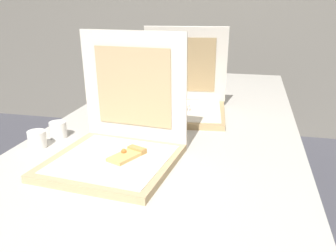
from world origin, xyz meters
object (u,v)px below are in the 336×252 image
object	(u,v)px
table	(173,137)
pizza_box_middle	(183,102)
cup_white_near_left	(37,139)
pizza_box_front	(118,144)
cup_white_near_center	(58,130)

from	to	relation	value
table	pizza_box_middle	world-z (taller)	pizza_box_middle
table	cup_white_near_left	size ratio (longest dim) A/B	38.30
pizza_box_front	cup_white_near_left	distance (m)	0.30
table	cup_white_near_left	xyz separation A→B (m)	(-0.39, -0.31, 0.07)
pizza_box_front	pizza_box_middle	xyz separation A→B (m)	(0.10, 0.52, -0.00)
pizza_box_middle	cup_white_near_left	world-z (taller)	pizza_box_middle
pizza_box_front	cup_white_near_center	distance (m)	0.31
pizza_box_front	pizza_box_middle	distance (m)	0.53
table	pizza_box_front	world-z (taller)	pizza_box_front
pizza_box_middle	cup_white_near_center	world-z (taller)	pizza_box_middle
table	pizza_box_front	distance (m)	0.37
pizza_box_front	cup_white_near_left	size ratio (longest dim) A/B	6.48
table	cup_white_near_center	distance (m)	0.43
cup_white_near_left	cup_white_near_center	world-z (taller)	same
pizza_box_middle	cup_white_near_center	distance (m)	0.54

